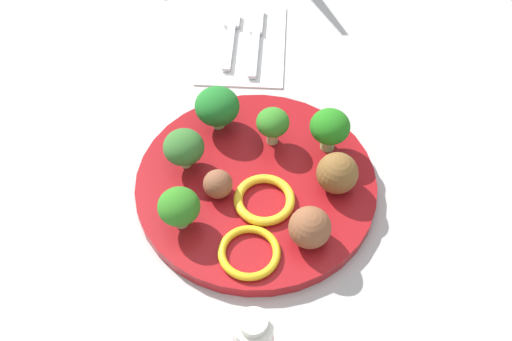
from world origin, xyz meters
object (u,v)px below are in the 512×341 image
plate (256,185)px  fork (230,37)px  broccoli_floret_far_rim (330,127)px  pepper_ring_front_left (247,252)px  napkin (242,44)px  broccoli_floret_front_left (179,207)px  yogurt_bottle (253,338)px  meatball_far_rim (218,184)px  knife (255,38)px  broccoli_floret_mid_right (184,147)px  meatball_mid_left (310,227)px  pepper_ring_back_right (264,200)px  meatball_mid_right (337,173)px  broccoli_floret_mid_left (217,107)px  broccoli_floret_front_right (273,123)px

plate → fork: (0.26, 0.06, -0.00)m
broccoli_floret_far_rim → pepper_ring_front_left: bearing=151.4°
fork → pepper_ring_front_left: bearing=-171.5°
napkin → broccoli_floret_front_left: bearing=172.8°
napkin → yogurt_bottle: (-0.45, -0.05, 0.03)m
meatball_far_rim → knife: (0.28, -0.02, -0.03)m
broccoli_floret_mid_right → meatball_far_rim: broccoli_floret_mid_right is taller
meatball_mid_left → knife: size_ratio=0.32×
broccoli_floret_far_rim → pepper_ring_back_right: 0.12m
broccoli_floret_mid_right → pepper_ring_back_right: (-0.05, -0.10, -0.03)m
pepper_ring_back_right → napkin: (0.28, 0.05, -0.02)m
meatball_far_rim → napkin: (0.27, -0.00, -0.03)m
broccoli_floret_far_rim → meatball_mid_right: broccoli_floret_far_rim is taller
pepper_ring_back_right → broccoli_floret_mid_left: bearing=29.7°
meatball_far_rim → pepper_ring_front_left: 0.09m
broccoli_floret_front_right → knife: size_ratio=0.34×
pepper_ring_front_left → yogurt_bottle: size_ratio=0.92×
broccoli_floret_mid_right → knife: bearing=-15.0°
broccoli_floret_mid_left → pepper_ring_front_left: bearing=-164.5°
broccoli_floret_front_left → meatball_far_rim: size_ratio=1.51×
meatball_mid_left → pepper_ring_front_left: (-0.02, 0.07, -0.02)m
broccoli_floret_far_rim → fork: size_ratio=0.47×
meatball_far_rim → pepper_ring_front_left: size_ratio=0.50×
broccoli_floret_front_right → meatball_mid_left: broccoli_floret_front_right is taller
broccoli_floret_front_right → broccoli_floret_front_left: broccoli_floret_front_left is taller
broccoli_floret_far_rim → pepper_ring_front_left: broccoli_floret_far_rim is taller
broccoli_floret_front_right → meatball_mid_right: broccoli_floret_front_right is taller
meatball_mid_left → napkin: meatball_mid_left is taller
knife → broccoli_floret_front_left: bearing=169.9°
napkin → meatball_far_rim: bearing=179.2°
plate → fork: bearing=12.2°
meatball_mid_left → knife: 0.34m
plate → fork: 0.27m
meatball_mid_right → pepper_ring_front_left: size_ratio=0.71×
plate → broccoli_floret_far_rim: bearing=-55.1°
broccoli_floret_front_right → knife: broccoli_floret_front_right is taller
pepper_ring_back_right → knife: pepper_ring_back_right is taller
broccoli_floret_front_right → meatball_mid_right: (-0.06, -0.08, -0.01)m
broccoli_floret_far_rim → napkin: bearing=31.6°
broccoli_floret_mid_left → yogurt_bottle: (-0.28, -0.07, -0.02)m
pepper_ring_back_right → knife: size_ratio=0.48×
meatball_far_rim → knife: bearing=-4.4°
knife → yogurt_bottle: size_ratio=1.98×
broccoli_floret_front_left → broccoli_floret_mid_right: size_ratio=1.00×
broccoli_floret_far_rim → broccoli_floret_mid_right: broccoli_floret_far_rim is taller
pepper_ring_front_left → fork: 0.36m
meatball_far_rim → plate: bearing=-64.5°
pepper_ring_front_left → yogurt_bottle: 0.10m
plate → yogurt_bottle: (-0.20, -0.01, 0.03)m
meatball_far_rim → knife: 0.28m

